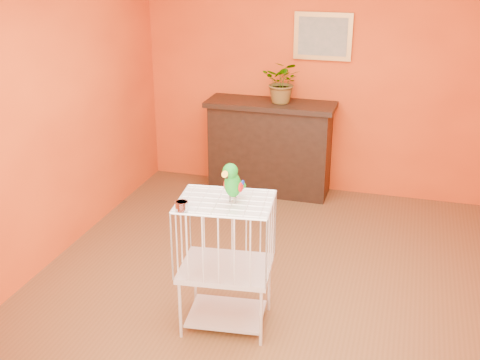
% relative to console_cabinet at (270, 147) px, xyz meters
% --- Properties ---
extents(ground, '(4.50, 4.50, 0.00)m').
position_rel_console_cabinet_xyz_m(ground, '(0.51, -2.00, -0.53)').
color(ground, brown).
rests_on(ground, ground).
extents(room_shell, '(4.50, 4.50, 4.50)m').
position_rel_console_cabinet_xyz_m(room_shell, '(0.51, -2.00, 1.06)').
color(room_shell, '#EA5216').
rests_on(room_shell, ground).
extents(console_cabinet, '(1.42, 0.51, 1.05)m').
position_rel_console_cabinet_xyz_m(console_cabinet, '(0.00, 0.00, 0.00)').
color(console_cabinet, black).
rests_on(console_cabinet, ground).
extents(potted_plant, '(0.45, 0.49, 0.36)m').
position_rel_console_cabinet_xyz_m(potted_plant, '(0.13, 0.03, 0.70)').
color(potted_plant, '#26722D').
rests_on(potted_plant, console_cabinet).
extents(framed_picture, '(0.62, 0.04, 0.50)m').
position_rel_console_cabinet_xyz_m(framed_picture, '(0.51, 0.21, 1.22)').
color(framed_picture, '#BD8A43').
rests_on(framed_picture, room_shell).
extents(birdcage, '(0.70, 0.57, 1.01)m').
position_rel_console_cabinet_xyz_m(birdcage, '(0.30, -2.61, -0.00)').
color(birdcage, beige).
rests_on(birdcage, ground).
extents(feed_cup, '(0.09, 0.09, 0.06)m').
position_rel_console_cabinet_xyz_m(feed_cup, '(0.07, -2.84, 0.52)').
color(feed_cup, silver).
rests_on(feed_cup, birdcage).
extents(parrot, '(0.15, 0.27, 0.30)m').
position_rel_console_cabinet_xyz_m(parrot, '(0.36, -2.61, 0.63)').
color(parrot, '#59544C').
rests_on(parrot, birdcage).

